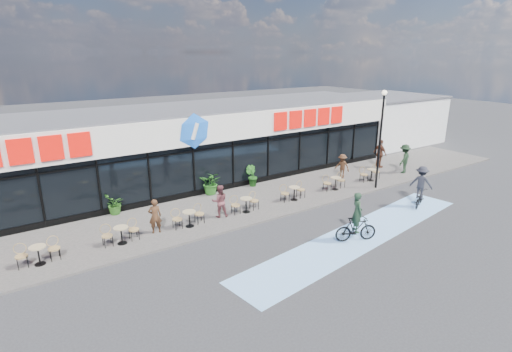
# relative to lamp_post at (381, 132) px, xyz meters

# --- Properties ---
(ground) EXTENTS (120.00, 120.00, 0.00)m
(ground) POSITION_rel_lamp_post_xyz_m (-9.50, -2.30, -3.43)
(ground) COLOR #28282B
(ground) RESTS_ON ground
(sidewalk) EXTENTS (44.00, 5.00, 0.10)m
(sidewalk) POSITION_rel_lamp_post_xyz_m (-9.50, 2.20, -3.38)
(sidewalk) COLOR #58514E
(sidewalk) RESTS_ON ground
(bike_lane) EXTENTS (14.17, 4.13, 0.01)m
(bike_lane) POSITION_rel_lamp_post_xyz_m (-5.50, -3.80, -3.43)
(bike_lane) COLOR #78ACE3
(bike_lane) RESTS_ON ground
(building) EXTENTS (30.60, 6.57, 4.75)m
(building) POSITION_rel_lamp_post_xyz_m (-9.50, 7.63, -1.09)
(building) COLOR black
(building) RESTS_ON ground
(neighbour_building) EXTENTS (9.20, 7.20, 4.11)m
(neighbour_building) POSITION_rel_lamp_post_xyz_m (11.00, 8.70, -1.37)
(neighbour_building) COLOR silver
(neighbour_building) RESTS_ON ground
(lamp_post) EXTENTS (0.28, 0.28, 5.67)m
(lamp_post) POSITION_rel_lamp_post_xyz_m (0.00, 0.00, 0.00)
(lamp_post) COLOR black
(lamp_post) RESTS_ON sidewalk
(bistro_set_1) EXTENTS (1.54, 0.62, 0.90)m
(bistro_set_1) POSITION_rel_lamp_post_xyz_m (-17.66, 1.18, -2.88)
(bistro_set_1) COLOR tan
(bistro_set_1) RESTS_ON sidewalk
(bistro_set_2) EXTENTS (1.54, 0.62, 0.90)m
(bistro_set_2) POSITION_rel_lamp_post_xyz_m (-14.57, 1.18, -2.88)
(bistro_set_2) COLOR tan
(bistro_set_2) RESTS_ON sidewalk
(bistro_set_3) EXTENTS (1.54, 0.62, 0.90)m
(bistro_set_3) POSITION_rel_lamp_post_xyz_m (-11.49, 1.18, -2.88)
(bistro_set_3) COLOR tan
(bistro_set_3) RESTS_ON sidewalk
(bistro_set_4) EXTENTS (1.54, 0.62, 0.90)m
(bistro_set_4) POSITION_rel_lamp_post_xyz_m (-8.41, 1.18, -2.88)
(bistro_set_4) COLOR tan
(bistro_set_4) RESTS_ON sidewalk
(bistro_set_5) EXTENTS (1.54, 0.62, 0.90)m
(bistro_set_5) POSITION_rel_lamp_post_xyz_m (-5.33, 1.18, -2.88)
(bistro_set_5) COLOR tan
(bistro_set_5) RESTS_ON sidewalk
(bistro_set_6) EXTENTS (1.54, 0.62, 0.90)m
(bistro_set_6) POSITION_rel_lamp_post_xyz_m (-2.25, 1.18, -2.88)
(bistro_set_6) COLOR tan
(bistro_set_6) RESTS_ON sidewalk
(bistro_set_7) EXTENTS (1.54, 0.62, 0.90)m
(bistro_set_7) POSITION_rel_lamp_post_xyz_m (0.84, 1.18, -2.88)
(bistro_set_7) COLOR tan
(bistro_set_7) RESTS_ON sidewalk
(potted_plant_left) EXTENTS (1.08, 1.16, 1.06)m
(potted_plant_left) POSITION_rel_lamp_post_xyz_m (-13.93, 4.43, -2.81)
(potted_plant_left) COLOR #265618
(potted_plant_left) RESTS_ON sidewalk
(potted_plant_mid) EXTENTS (1.59, 1.57, 1.34)m
(potted_plant_mid) POSITION_rel_lamp_post_xyz_m (-8.59, 4.43, -2.66)
(potted_plant_mid) COLOR #225B1A
(potted_plant_mid) RESTS_ON sidewalk
(potted_plant_right) EXTENTS (0.84, 0.88, 1.25)m
(potted_plant_right) POSITION_rel_lamp_post_xyz_m (-5.92, 4.37, -2.71)
(potted_plant_right) COLOR #194914
(potted_plant_right) RESTS_ON sidewalk
(patron_left) EXTENTS (0.63, 0.46, 1.57)m
(patron_left) POSITION_rel_lamp_post_xyz_m (-13.01, 1.32, -2.55)
(patron_left) COLOR #422817
(patron_left) RESTS_ON sidewalk
(patron_right) EXTENTS (0.94, 0.83, 1.61)m
(patron_right) POSITION_rel_lamp_post_xyz_m (-9.77, 1.31, -2.53)
(patron_right) COLOR brown
(patron_right) RESTS_ON sidewalk
(pedestrian_a) EXTENTS (0.82, 1.11, 1.54)m
(pedestrian_a) POSITION_rel_lamp_post_xyz_m (-0.26, 2.53, -2.56)
(pedestrian_a) COLOR #3F2616
(pedestrian_a) RESTS_ON sidewalk
(pedestrian_b) EXTENTS (0.59, 1.19, 1.96)m
(pedestrian_b) POSITION_rel_lamp_post_xyz_m (3.66, 2.80, -2.36)
(pedestrian_b) COLOR #4E291B
(pedestrian_b) RESTS_ON sidewalk
(pedestrian_c) EXTENTS (1.39, 1.05, 1.91)m
(pedestrian_c) POSITION_rel_lamp_post_xyz_m (3.95, 1.04, -2.38)
(pedestrian_c) COLOR black
(pedestrian_c) RESTS_ON sidewalk
(cyclist_a) EXTENTS (1.87, 1.22, 2.20)m
(cyclist_a) POSITION_rel_lamp_post_xyz_m (-6.13, -4.05, -2.64)
(cyclist_a) COLOR black
(cyclist_a) RESTS_ON ground
(cyclist_b) EXTENTS (1.74, 1.28, 2.17)m
(cyclist_b) POSITION_rel_lamp_post_xyz_m (-0.28, -3.09, -2.47)
(cyclist_b) COLOR black
(cyclist_b) RESTS_ON ground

